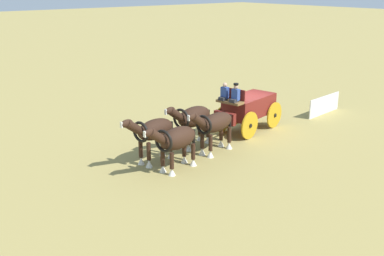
{
  "coord_description": "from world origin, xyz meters",
  "views": [
    {
      "loc": [
        16.58,
        15.66,
        7.49
      ],
      "look_at": [
        4.46,
        0.75,
        1.2
      ],
      "focal_mm": 41.96,
      "sensor_mm": 36.0,
      "label": 1
    }
  ],
  "objects_px": {
    "show_wagon": "(247,107)",
    "draft_horse_rear_near": "(214,124)",
    "draft_horse_lead_off": "(153,132)",
    "draft_horse_lead_near": "(176,140)",
    "draft_horse_rear_off": "(192,118)"
  },
  "relations": [
    {
      "from": "draft_horse_lead_near",
      "to": "draft_horse_lead_off",
      "type": "distance_m",
      "value": 1.3
    },
    {
      "from": "show_wagon",
      "to": "draft_horse_lead_near",
      "type": "height_order",
      "value": "show_wagon"
    },
    {
      "from": "draft_horse_rear_off",
      "to": "draft_horse_lead_off",
      "type": "xyz_separation_m",
      "value": [
        2.57,
        0.49,
        0.01
      ]
    },
    {
      "from": "draft_horse_rear_near",
      "to": "draft_horse_lead_off",
      "type": "bearing_deg",
      "value": -15.85
    },
    {
      "from": "draft_horse_rear_off",
      "to": "draft_horse_lead_near",
      "type": "distance_m",
      "value": 2.91
    },
    {
      "from": "draft_horse_rear_near",
      "to": "draft_horse_rear_off",
      "type": "relative_size",
      "value": 0.99
    },
    {
      "from": "show_wagon",
      "to": "draft_horse_rear_near",
      "type": "bearing_deg",
      "value": 20.74
    },
    {
      "from": "draft_horse_rear_near",
      "to": "draft_horse_rear_off",
      "type": "height_order",
      "value": "draft_horse_rear_off"
    },
    {
      "from": "draft_horse_rear_near",
      "to": "draft_horse_lead_off",
      "type": "distance_m",
      "value": 2.9
    },
    {
      "from": "show_wagon",
      "to": "draft_horse_lead_near",
      "type": "xyz_separation_m",
      "value": [
        6.05,
        1.81,
        0.04
      ]
    },
    {
      "from": "show_wagon",
      "to": "draft_horse_rear_near",
      "type": "xyz_separation_m",
      "value": [
        3.51,
        1.33,
        0.08
      ]
    },
    {
      "from": "draft_horse_rear_off",
      "to": "draft_horse_lead_near",
      "type": "height_order",
      "value": "draft_horse_rear_off"
    },
    {
      "from": "draft_horse_lead_off",
      "to": "show_wagon",
      "type": "bearing_deg",
      "value": -175.15
    },
    {
      "from": "show_wagon",
      "to": "draft_horse_lead_near",
      "type": "relative_size",
      "value": 2.06
    },
    {
      "from": "draft_horse_lead_off",
      "to": "draft_horse_rear_near",
      "type": "bearing_deg",
      "value": 164.15
    }
  ]
}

